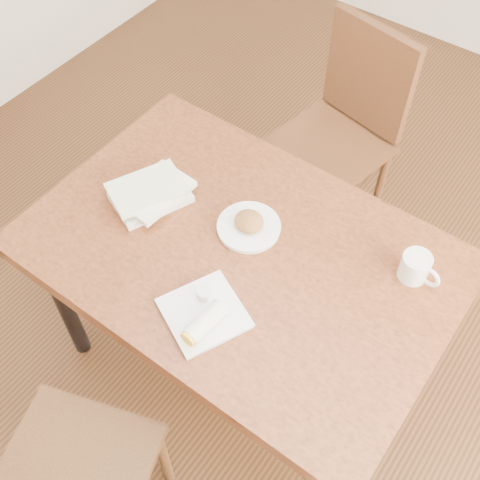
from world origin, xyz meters
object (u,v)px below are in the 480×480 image
Objects in this scene: chair_far at (345,123)px; coffee_mug at (416,267)px; table at (240,264)px; plate_scone at (249,225)px; book_stack at (151,193)px; plate_burrito at (204,316)px.

chair_far is 7.35× the size of coffee_mug.
table is 0.13m from plate_scone.
chair_far is 4.73× the size of plate_scone.
book_stack is at bearing -164.22° from coffee_mug.
book_stack is at bearing -179.00° from table.
plate_burrito reaches higher than plate_scone.
plate_burrito reaches higher than book_stack.
chair_far is (-0.12, 0.90, -0.12)m from table.
plate_burrito is at bearing -75.33° from plate_scone.
book_stack is at bearing 148.86° from plate_burrito.
table is 6.47× the size of plate_scone.
coffee_mug is at bearing -48.69° from chair_far.
chair_far is at bearing 97.59° from table.
book_stack reaches higher than table.
plate_burrito is 0.99× the size of book_stack.
plate_scone is 0.72× the size of plate_burrito.
plate_burrito is (0.18, -1.16, 0.22)m from chair_far.
chair_far is 3.34× the size of book_stack.
table is at bearing -72.66° from plate_scone.
plate_burrito is (-0.41, -0.48, -0.02)m from coffee_mug.
plate_scone is 1.56× the size of coffee_mug.
book_stack is at bearing -164.83° from plate_scone.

